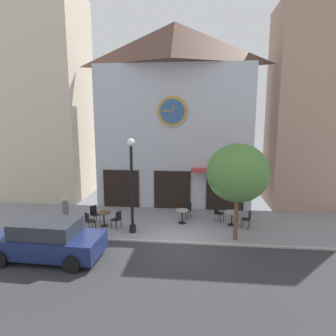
# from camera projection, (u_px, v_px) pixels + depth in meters

# --- Properties ---
(ground_plane) EXTENTS (27.49, 11.46, 0.13)m
(ground_plane) POSITION_uv_depth(u_px,v_px,m) (181.00, 251.00, 12.39)
(ground_plane) COLOR gray
(clock_building) EXTENTS (9.42, 3.90, 11.03)m
(clock_building) POSITION_uv_depth(u_px,v_px,m) (174.00, 113.00, 18.32)
(clock_building) COLOR #B2B2BC
(clock_building) RESTS_ON ground_plane
(neighbor_building_left) EXTENTS (5.34, 4.27, 13.27)m
(neighbor_building_left) POSITION_uv_depth(u_px,v_px,m) (45.00, 99.00, 19.89)
(neighbor_building_left) COLOR beige
(neighbor_building_left) RESTS_ON ground_plane
(neighbor_building_right) EXTENTS (5.94, 3.49, 11.92)m
(neighbor_building_right) POSITION_uv_depth(u_px,v_px,m) (322.00, 109.00, 17.83)
(neighbor_building_right) COLOR #9E7A66
(neighbor_building_right) RESTS_ON ground_plane
(street_lamp) EXTENTS (0.36, 0.36, 4.54)m
(street_lamp) POSITION_uv_depth(u_px,v_px,m) (132.00, 186.00, 13.93)
(street_lamp) COLOR black
(street_lamp) RESTS_ON ground_plane
(street_tree) EXTENTS (2.74, 2.47, 4.39)m
(street_tree) POSITION_uv_depth(u_px,v_px,m) (238.00, 173.00, 12.96)
(street_tree) COLOR brown
(street_tree) RESTS_ON ground_plane
(cafe_table_leftmost) EXTENTS (0.69, 0.69, 0.73)m
(cafe_table_leftmost) POSITION_uv_depth(u_px,v_px,m) (104.00, 216.00, 15.03)
(cafe_table_leftmost) COLOR black
(cafe_table_leftmost) RESTS_ON ground_plane
(cafe_table_center) EXTENTS (0.68, 0.68, 0.72)m
(cafe_table_center) POSITION_uv_depth(u_px,v_px,m) (182.00, 214.00, 15.45)
(cafe_table_center) COLOR black
(cafe_table_center) RESTS_ON ground_plane
(cafe_table_near_curb) EXTENTS (0.76, 0.76, 0.72)m
(cafe_table_near_curb) POSITION_uv_depth(u_px,v_px,m) (232.00, 215.00, 15.15)
(cafe_table_near_curb) COLOR black
(cafe_table_near_curb) RESTS_ON ground_plane
(cafe_chair_curbside) EXTENTS (0.56, 0.56, 0.90)m
(cafe_chair_curbside) POSITION_uv_depth(u_px,v_px,m) (94.00, 213.00, 15.55)
(cafe_chair_curbside) COLOR black
(cafe_chair_curbside) RESTS_ON ground_plane
(cafe_chair_facing_wall) EXTENTS (0.53, 0.53, 0.90)m
(cafe_chair_facing_wall) POSITION_uv_depth(u_px,v_px,m) (248.00, 218.00, 14.78)
(cafe_chair_facing_wall) COLOR black
(cafe_chair_facing_wall) RESTS_ON ground_plane
(cafe_chair_under_awning) EXTENTS (0.55, 0.55, 0.90)m
(cafe_chair_under_awning) POSITION_uv_depth(u_px,v_px,m) (187.00, 209.00, 16.22)
(cafe_chair_under_awning) COLOR black
(cafe_chair_under_awning) RESTS_ON ground_plane
(cafe_chair_mid_row) EXTENTS (0.57, 0.57, 0.90)m
(cafe_chair_mid_row) POSITION_uv_depth(u_px,v_px,m) (89.00, 220.00, 14.50)
(cafe_chair_mid_row) COLOR black
(cafe_chair_mid_row) RESTS_ON ground_plane
(cafe_chair_outer) EXTENTS (0.53, 0.53, 0.90)m
(cafe_chair_outer) POSITION_uv_depth(u_px,v_px,m) (117.00, 218.00, 14.72)
(cafe_chair_outer) COLOR black
(cafe_chair_outer) RESTS_ON ground_plane
(cafe_chair_right_end) EXTENTS (0.56, 0.56, 0.90)m
(cafe_chair_right_end) POSITION_uv_depth(u_px,v_px,m) (218.00, 212.00, 15.75)
(cafe_chair_right_end) COLOR black
(cafe_chair_right_end) RESTS_ON ground_plane
(pedestrian_grey) EXTENTS (0.34, 0.34, 1.67)m
(pedestrian_grey) POSITION_uv_depth(u_px,v_px,m) (66.00, 213.00, 14.44)
(pedestrian_grey) COLOR #2D2D38
(pedestrian_grey) RESTS_ON ground_plane
(parked_car_navy) EXTENTS (4.36, 2.14, 1.55)m
(parked_car_navy) POSITION_uv_depth(u_px,v_px,m) (47.00, 240.00, 11.61)
(parked_car_navy) COLOR navy
(parked_car_navy) RESTS_ON ground_plane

